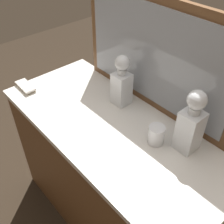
# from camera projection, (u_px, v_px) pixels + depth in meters

# --- Properties ---
(ground_plane) EXTENTS (6.00, 6.00, 0.00)m
(ground_plane) POSITION_uv_depth(u_px,v_px,m) (112.00, 213.00, 1.83)
(ground_plane) COLOR #2D2319
(dresser) EXTENTS (1.25, 0.57, 0.82)m
(dresser) POSITION_uv_depth(u_px,v_px,m) (112.00, 176.00, 1.57)
(dresser) COLOR brown
(dresser) RESTS_ON ground_plane
(dresser_mirror) EXTENTS (0.93, 0.03, 0.56)m
(dresser_mirror) POSITION_uv_depth(u_px,v_px,m) (154.00, 56.00, 1.26)
(dresser_mirror) COLOR brown
(dresser_mirror) RESTS_ON dresser
(crystal_decanter_right) EXTENTS (0.08, 0.08, 0.28)m
(crystal_decanter_right) POSITION_uv_depth(u_px,v_px,m) (122.00, 85.00, 1.37)
(crystal_decanter_right) COLOR white
(crystal_decanter_right) RESTS_ON dresser
(crystal_decanter_left) EXTENTS (0.09, 0.09, 0.30)m
(crystal_decanter_left) POSITION_uv_depth(u_px,v_px,m) (190.00, 127.00, 1.12)
(crystal_decanter_left) COLOR white
(crystal_decanter_left) RESTS_ON dresser
(crystal_tumbler_far_left) EXTENTS (0.07, 0.07, 0.09)m
(crystal_tumbler_far_left) POSITION_uv_depth(u_px,v_px,m) (156.00, 135.00, 1.19)
(crystal_tumbler_far_left) COLOR white
(crystal_tumbler_far_left) RESTS_ON dresser
(silver_brush_center) EXTENTS (0.15, 0.07, 0.02)m
(silver_brush_center) POSITION_uv_depth(u_px,v_px,m) (26.00, 87.00, 1.54)
(silver_brush_center) COLOR #B7A88C
(silver_brush_center) RESTS_ON dresser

